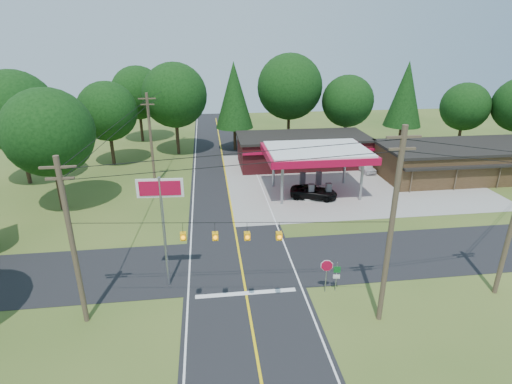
{
  "coord_description": "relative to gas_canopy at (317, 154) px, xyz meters",
  "views": [
    {
      "loc": [
        -2.08,
        -25.03,
        15.54
      ],
      "look_at": [
        2.0,
        7.0,
        2.8
      ],
      "focal_mm": 28.0,
      "sensor_mm": 36.0,
      "label": 1
    }
  ],
  "objects": [
    {
      "name": "octagonal_stop_sign",
      "position": [
        -3.89,
        -17.06,
        -2.49
      ],
      "size": [
        0.82,
        0.18,
        2.38
      ],
      "color": "gray",
      "rests_on": "ground"
    },
    {
      "name": "treeline_backdrop",
      "position": [
        -8.18,
        11.01,
        3.22
      ],
      "size": [
        70.27,
        51.59,
        13.3
      ],
      "color": "#332316",
      "rests_on": "ground"
    },
    {
      "name": "cross_road",
      "position": [
        -9.0,
        -13.0,
        -4.25
      ],
      "size": [
        70.0,
        7.0,
        0.02
      ],
      "primitive_type": "cube",
      "color": "black",
      "rests_on": "ground"
    },
    {
      "name": "convenience_store",
      "position": [
        1.0,
        9.98,
        -2.35
      ],
      "size": [
        16.4,
        7.55,
        3.8
      ],
      "color": "maroon",
      "rests_on": "ground"
    },
    {
      "name": "lane_center_yellow",
      "position": [
        -9.0,
        -13.0,
        -4.24
      ],
      "size": [
        0.15,
        110.0,
        0.0
      ],
      "primitive_type": "cube",
      "color": "yellow",
      "rests_on": "main_highway"
    },
    {
      "name": "strip_building",
      "position": [
        19.0,
        2.98,
        -2.35
      ],
      "size": [
        20.4,
        8.75,
        3.8
      ],
      "color": "#3C2918",
      "rests_on": "ground"
    },
    {
      "name": "utility_pole_near_right",
      "position": [
        -1.5,
        -20.0,
        1.69
      ],
      "size": [
        1.8,
        0.3,
        11.5
      ],
      "color": "#473828",
      "rests_on": "ground"
    },
    {
      "name": "ground",
      "position": [
        -9.0,
        -13.0,
        -4.27
      ],
      "size": [
        120.0,
        120.0,
        0.0
      ],
      "primitive_type": "plane",
      "color": "#3A531D",
      "rests_on": "ground"
    },
    {
      "name": "sedan_car",
      "position": [
        8.0,
        6.05,
        -3.66
      ],
      "size": [
        3.82,
        3.82,
        1.2
      ],
      "primitive_type": "imported",
      "rotation": [
        0.0,
        0.0,
        0.08
      ],
      "color": "white",
      "rests_on": "ground"
    },
    {
      "name": "utility_pole_far_left",
      "position": [
        -17.0,
        5.0,
        0.93
      ],
      "size": [
        1.8,
        0.3,
        10.0
      ],
      "color": "#473828",
      "rests_on": "ground"
    },
    {
      "name": "suv_car",
      "position": [
        -0.5,
        -1.4,
        -3.61
      ],
      "size": [
        5.99,
        5.99,
        1.31
      ],
      "primitive_type": "imported",
      "rotation": [
        0.0,
        0.0,
        1.24
      ],
      "color": "black",
      "rests_on": "ground"
    },
    {
      "name": "route_sign_post",
      "position": [
        -3.2,
        -17.05,
        -3.01
      ],
      "size": [
        0.43,
        0.12,
        2.11
      ],
      "color": "gray",
      "rests_on": "ground"
    },
    {
      "name": "big_stop_sign",
      "position": [
        -14.0,
        -15.01,
        1.49
      ],
      "size": [
        2.83,
        0.27,
        7.63
      ],
      "color": "gray",
      "rests_on": "ground"
    },
    {
      "name": "main_highway",
      "position": [
        -9.0,
        -13.0,
        -4.26
      ],
      "size": [
        8.0,
        120.0,
        0.02
      ],
      "primitive_type": "cube",
      "color": "black",
      "rests_on": "ground"
    },
    {
      "name": "utility_pole_north",
      "position": [
        -15.5,
        22.0,
        0.48
      ],
      "size": [
        0.3,
        0.3,
        9.5
      ],
      "color": "#473828",
      "rests_on": "ground"
    },
    {
      "name": "gas_canopy",
      "position": [
        0.0,
        0.0,
        0.0
      ],
      "size": [
        10.6,
        7.4,
        4.88
      ],
      "color": "gray",
      "rests_on": "ground"
    },
    {
      "name": "overhead_beacons",
      "position": [
        -10.0,
        -19.0,
        1.95
      ],
      "size": [
        17.04,
        2.04,
        1.03
      ],
      "color": "black",
      "rests_on": "ground"
    },
    {
      "name": "utility_pole_near_left",
      "position": [
        -18.5,
        -18.0,
        0.93
      ],
      "size": [
        1.8,
        0.3,
        10.0
      ],
      "color": "#473828",
      "rests_on": "ground"
    }
  ]
}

